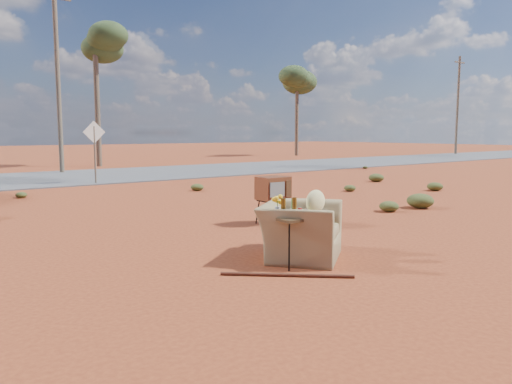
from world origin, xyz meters
TOP-DOWN VIEW (x-y plane):
  - ground at (0.00, 0.00)m, footprint 140.00×140.00m
  - highway at (0.00, 15.00)m, footprint 140.00×7.00m
  - armchair at (0.10, 0.02)m, footprint 1.53×1.57m
  - tv_unit at (1.44, 2.24)m, footprint 0.60×0.49m
  - side_table at (-0.38, -0.27)m, footprint 0.50×0.50m
  - rusty_bar at (-0.74, -0.65)m, footprint 1.25×1.16m
  - road_sign at (1.50, 12.00)m, footprint 0.78×0.06m
  - eucalyptus_center at (5.00, 21.00)m, footprint 3.20×3.20m
  - eucalyptus_right at (22.00, 24.00)m, footprint 3.20×3.20m
  - utility_pole_center at (2.00, 17.50)m, footprint 1.40×0.20m
  - utility_pole_east at (34.00, 17.50)m, footprint 1.40×0.20m
  - scrub_patch at (-0.82, 4.41)m, footprint 17.49×8.07m

SIDE VIEW (x-z plane):
  - ground at x=0.00m, z-range 0.00..0.00m
  - highway at x=0.00m, z-range 0.00..0.04m
  - rusty_bar at x=-0.74m, z-range 0.00..0.04m
  - scrub_patch at x=-0.82m, z-range -0.03..0.30m
  - armchair at x=0.10m, z-range -0.03..1.02m
  - side_table at x=-0.38m, z-range 0.22..1.16m
  - tv_unit at x=1.44m, z-range 0.23..1.15m
  - road_sign at x=1.50m, z-range 0.41..2.60m
  - utility_pole_center at x=2.00m, z-range 0.15..8.15m
  - utility_pole_east at x=34.00m, z-range 0.15..8.15m
  - eucalyptus_right at x=22.00m, z-range 2.39..9.49m
  - eucalyptus_center at x=5.00m, z-range 2.63..10.23m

